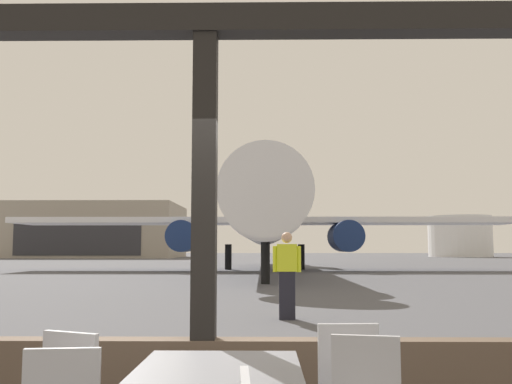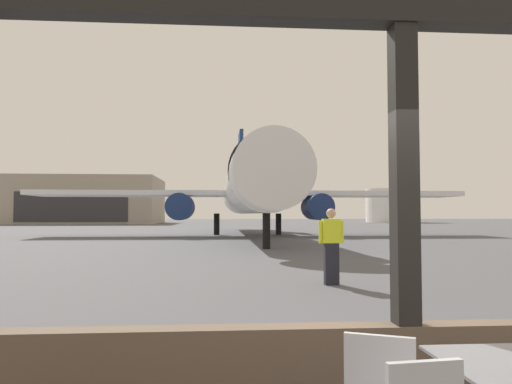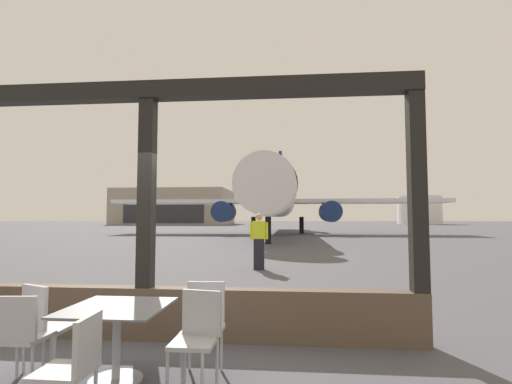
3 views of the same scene
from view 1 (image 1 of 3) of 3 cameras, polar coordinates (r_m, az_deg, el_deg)
The scene contains 6 objects.
ground_plane at distance 44.81m, azimuth 0.14°, elevation -7.40°, with size 220.00×220.00×0.00m, color #4C4C51.
window_frame at distance 4.81m, azimuth -5.21°, elevation -7.91°, with size 7.37×0.24×3.50m.
airplane at distance 35.90m, azimuth 0.88°, elevation -2.41°, with size 31.71×33.59×10.20m.
ground_crew_worker at distance 11.61m, azimuth 3.10°, elevation -8.16°, with size 0.57×0.22×1.74m.
distant_hangar at distance 88.39m, azimuth -15.61°, elevation -3.77°, with size 24.45×17.63×7.79m.
fuel_storage_tank at distance 95.61m, azimuth 19.64°, elevation -4.19°, with size 9.70×9.70×6.39m, color white.
Camera 1 is at (0.50, -4.78, 1.43)m, focal length 40.14 mm.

